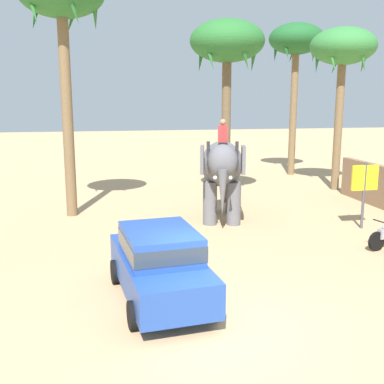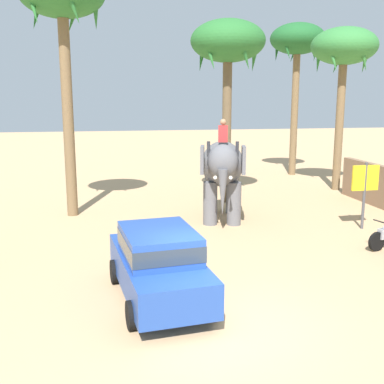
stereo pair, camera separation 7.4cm
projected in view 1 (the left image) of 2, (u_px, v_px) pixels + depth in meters
The scene contains 8 objects.
ground_plane at pixel (218, 325), 9.71m from camera, with size 120.00×120.00×0.00m, color tan.
car_sedan_foreground at pixel (160, 261), 10.75m from camera, with size 2.19×4.25×1.70m.
elephant_with_mahout at pixel (222, 169), 17.72m from camera, with size 2.38×4.02×3.88m.
palm_tree_behind_elephant at pixel (343, 51), 22.84m from camera, with size 3.20×3.20×8.00m.
palm_tree_near_hut at pixel (227, 46), 19.99m from camera, with size 3.20×3.20×7.91m.
palm_tree_left_of_road at pixel (61, 2), 17.23m from camera, with size 3.20×3.20×9.31m.
palm_tree_far_back at pixel (296, 44), 27.42m from camera, with size 3.20×3.20×8.92m.
signboard_yellow at pixel (365, 182), 16.59m from camera, with size 1.00×0.10×2.40m.
Camera 1 is at (-2.30, -8.70, 4.60)m, focal length 43.89 mm.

